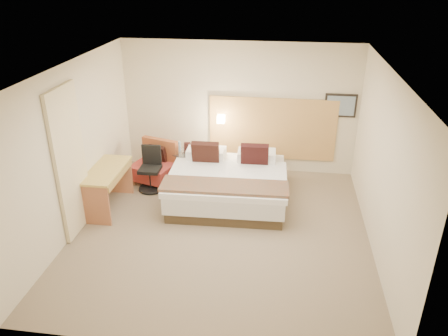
# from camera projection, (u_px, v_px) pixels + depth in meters

# --- Properties ---
(floor) EXTENTS (4.80, 5.00, 0.02)m
(floor) POSITION_uv_depth(u_px,v_px,m) (221.00, 231.00, 7.29)
(floor) COLOR #816F57
(floor) RESTS_ON ground
(ceiling) EXTENTS (4.80, 5.00, 0.02)m
(ceiling) POSITION_uv_depth(u_px,v_px,m) (221.00, 69.00, 6.13)
(ceiling) COLOR silver
(ceiling) RESTS_ON floor
(wall_back) EXTENTS (4.80, 0.02, 2.70)m
(wall_back) POSITION_uv_depth(u_px,v_px,m) (239.00, 108.00, 8.96)
(wall_back) COLOR beige
(wall_back) RESTS_ON floor
(wall_front) EXTENTS (4.80, 0.02, 2.70)m
(wall_front) POSITION_uv_depth(u_px,v_px,m) (186.00, 255.00, 4.46)
(wall_front) COLOR beige
(wall_front) RESTS_ON floor
(wall_left) EXTENTS (0.02, 5.00, 2.70)m
(wall_left) POSITION_uv_depth(u_px,v_px,m) (73.00, 149.00, 7.01)
(wall_left) COLOR beige
(wall_left) RESTS_ON floor
(wall_right) EXTENTS (0.02, 5.00, 2.70)m
(wall_right) POSITION_uv_depth(u_px,v_px,m) (383.00, 166.00, 6.41)
(wall_right) COLOR beige
(wall_right) RESTS_ON floor
(headboard_panel) EXTENTS (2.60, 0.04, 1.30)m
(headboard_panel) POSITION_uv_depth(u_px,v_px,m) (272.00, 129.00, 9.00)
(headboard_panel) COLOR tan
(headboard_panel) RESTS_ON wall_back
(art_frame) EXTENTS (0.62, 0.03, 0.47)m
(art_frame) POSITION_uv_depth(u_px,v_px,m) (341.00, 106.00, 8.61)
(art_frame) COLOR black
(art_frame) RESTS_ON wall_back
(art_canvas) EXTENTS (0.54, 0.01, 0.39)m
(art_canvas) POSITION_uv_depth(u_px,v_px,m) (341.00, 106.00, 8.59)
(art_canvas) COLOR gray
(art_canvas) RESTS_ON wall_back
(lamp_arm) EXTENTS (0.02, 0.12, 0.02)m
(lamp_arm) POSITION_uv_depth(u_px,v_px,m) (221.00, 118.00, 9.01)
(lamp_arm) COLOR silver
(lamp_arm) RESTS_ON wall_back
(lamp_shade) EXTENTS (0.15, 0.15, 0.15)m
(lamp_shade) POSITION_uv_depth(u_px,v_px,m) (221.00, 119.00, 8.95)
(lamp_shade) COLOR #F5E4BF
(lamp_shade) RESTS_ON wall_back
(curtain) EXTENTS (0.06, 0.90, 2.42)m
(curtain) POSITION_uv_depth(u_px,v_px,m) (70.00, 162.00, 6.84)
(curtain) COLOR beige
(curtain) RESTS_ON wall_left
(bottle_a) EXTENTS (0.07, 0.07, 0.21)m
(bottle_a) POSITION_uv_depth(u_px,v_px,m) (179.00, 146.00, 8.86)
(bottle_a) COLOR #8EBCDB
(bottle_a) RESTS_ON side_table
(menu_folder) EXTENTS (0.14, 0.07, 0.23)m
(menu_folder) POSITION_uv_depth(u_px,v_px,m) (187.00, 148.00, 8.77)
(menu_folder) COLOR #331514
(menu_folder) RESTS_ON side_table
(bed) EXTENTS (2.19, 2.13, 1.04)m
(bed) POSITION_uv_depth(u_px,v_px,m) (228.00, 182.00, 8.15)
(bed) COLOR #403120
(bed) RESTS_ON floor
(lounge_chair) EXTENTS (0.95, 0.89, 0.83)m
(lounge_chair) POSITION_uv_depth(u_px,v_px,m) (155.00, 166.00, 8.83)
(lounge_chair) COLOR #A8714F
(lounge_chair) RESTS_ON floor
(side_table) EXTENTS (0.60, 0.60, 0.57)m
(side_table) POSITION_uv_depth(u_px,v_px,m) (184.00, 163.00, 8.97)
(side_table) COLOR silver
(side_table) RESTS_ON floor
(desk) EXTENTS (0.57, 1.24, 0.77)m
(desk) POSITION_uv_depth(u_px,v_px,m) (108.00, 177.00, 7.73)
(desk) COLOR tan
(desk) RESTS_ON floor
(desk_chair) EXTENTS (0.50, 0.50, 0.87)m
(desk_chair) POSITION_uv_depth(u_px,v_px,m) (151.00, 172.00, 8.49)
(desk_chair) COLOR black
(desk_chair) RESTS_ON floor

